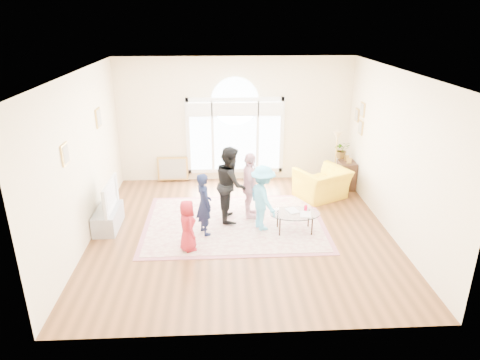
{
  "coord_description": "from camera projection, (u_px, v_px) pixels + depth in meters",
  "views": [
    {
      "loc": [
        -0.44,
        -7.78,
        4.19
      ],
      "look_at": [
        -0.01,
        0.3,
        1.01
      ],
      "focal_mm": 32.0,
      "sensor_mm": 36.0,
      "label": 1
    }
  ],
  "objects": [
    {
      "name": "area_rug",
      "position": [
        235.0,
        223.0,
        9.1
      ],
      "size": [
        3.6,
        2.6,
        0.02
      ],
      "primitive_type": "cube",
      "color": "beige",
      "rests_on": "ground"
    },
    {
      "name": "television",
      "position": [
        106.0,
        196.0,
        8.66
      ],
      "size": [
        0.17,
        1.06,
        0.61
      ],
      "color": "black",
      "rests_on": "tv_console"
    },
    {
      "name": "ground",
      "position": [
        241.0,
        231.0,
        8.78
      ],
      "size": [
        6.0,
        6.0,
        0.0
      ],
      "primitive_type": "plane",
      "color": "#52331B",
      "rests_on": "ground"
    },
    {
      "name": "child_blue",
      "position": [
        263.0,
        198.0,
        8.62
      ],
      "size": [
        0.8,
        1.01,
        1.36
      ],
      "primitive_type": "imported",
      "rotation": [
        0.0,
        0.0,
        1.96
      ],
      "color": "#55C0E9",
      "rests_on": "area_rug"
    },
    {
      "name": "potted_plant",
      "position": [
        342.0,
        150.0,
        10.89
      ],
      "size": [
        0.42,
        0.37,
        0.45
      ],
      "primitive_type": "imported",
      "rotation": [
        0.0,
        0.0,
        0.06
      ],
      "color": "#33722D",
      "rests_on": "plant_pedestal"
    },
    {
      "name": "child_red",
      "position": [
        187.0,
        226.0,
        7.89
      ],
      "size": [
        0.46,
        0.56,
        1.0
      ],
      "primitive_type": "imported",
      "rotation": [
        0.0,
        0.0,
        1.9
      ],
      "color": "maroon",
      "rests_on": "area_rug"
    },
    {
      "name": "plant_pedestal",
      "position": [
        340.0,
        171.0,
        11.1
      ],
      "size": [
        0.2,
        0.2,
        0.7
      ],
      "primitive_type": "cylinder",
      "color": "white",
      "rests_on": "ground"
    },
    {
      "name": "coffee_table",
      "position": [
        295.0,
        214.0,
        8.61
      ],
      "size": [
        1.02,
        0.66,
        0.54
      ],
      "rotation": [
        0.0,
        0.0,
        -0.01
      ],
      "color": "silver",
      "rests_on": "ground"
    },
    {
      "name": "rug_border",
      "position": [
        235.0,
        223.0,
        9.1
      ],
      "size": [
        3.8,
        2.8,
        0.01
      ],
      "primitive_type": "cube",
      "color": "#9B5863",
      "rests_on": "ground"
    },
    {
      "name": "floor_lamp",
      "position": [
        337.0,
        140.0,
        10.42
      ],
      "size": [
        0.27,
        0.27,
        1.51
      ],
      "color": "black",
      "rests_on": "ground"
    },
    {
      "name": "tv_console",
      "position": [
        108.0,
        218.0,
        8.85
      ],
      "size": [
        0.45,
        1.0,
        0.42
      ],
      "primitive_type": "cube",
      "color": "#96989E",
      "rests_on": "ground"
    },
    {
      "name": "child_black",
      "position": [
        231.0,
        184.0,
        8.99
      ],
      "size": [
        0.65,
        0.81,
        1.61
      ],
      "primitive_type": "imported",
      "rotation": [
        0.0,
        0.0,
        1.62
      ],
      "color": "black",
      "rests_on": "area_rug"
    },
    {
      "name": "child_navy",
      "position": [
        204.0,
        204.0,
        8.44
      ],
      "size": [
        0.47,
        0.55,
        1.28
      ],
      "primitive_type": "imported",
      "rotation": [
        0.0,
        0.0,
        1.98
      ],
      "color": "#121A36",
      "rests_on": "area_rug"
    },
    {
      "name": "side_cabinet",
      "position": [
        346.0,
        175.0,
        10.81
      ],
      "size": [
        0.4,
        0.5,
        0.7
      ],
      "primitive_type": "cube",
      "color": "black",
      "rests_on": "ground"
    },
    {
      "name": "leaning_picture",
      "position": [
        174.0,
        181.0,
        11.4
      ],
      "size": [
        0.8,
        0.14,
        0.62
      ],
      "primitive_type": "cube",
      "rotation": [
        -0.14,
        0.0,
        0.0
      ],
      "color": "tan",
      "rests_on": "ground"
    },
    {
      "name": "child_pink",
      "position": [
        250.0,
        186.0,
        9.1
      ],
      "size": [
        0.36,
        0.85,
        1.45
      ],
      "primitive_type": "imported",
      "rotation": [
        0.0,
        0.0,
        1.58
      ],
      "color": "#ECADB8",
      "rests_on": "area_rug"
    },
    {
      "name": "room_shell",
      "position": [
        236.0,
        123.0,
        10.84
      ],
      "size": [
        6.0,
        6.0,
        6.0
      ],
      "color": "#F3E4BE",
      "rests_on": "ground"
    },
    {
      "name": "armchair",
      "position": [
        322.0,
        184.0,
        10.24
      ],
      "size": [
        1.44,
        1.38,
        0.73
      ],
      "primitive_type": "imported",
      "rotation": [
        0.0,
        0.0,
        3.62
      ],
      "color": "yellow",
      "rests_on": "ground"
    }
  ]
}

